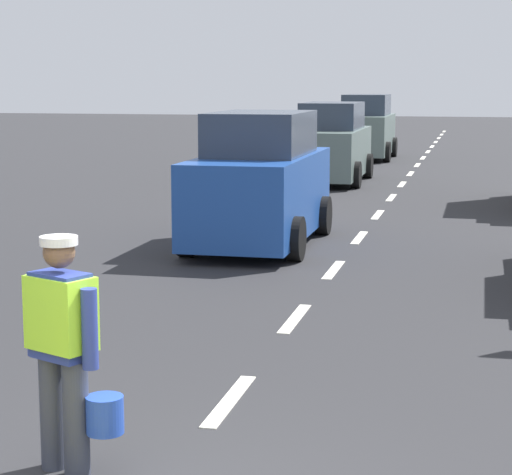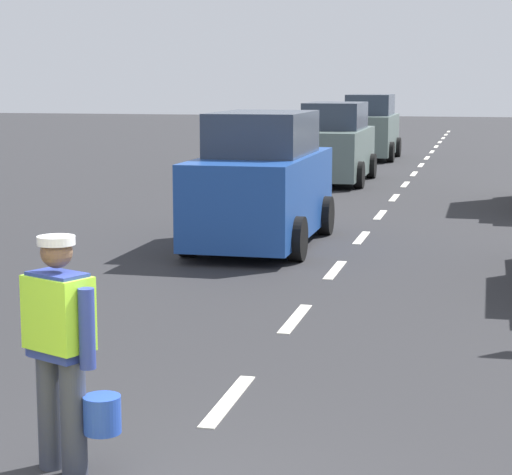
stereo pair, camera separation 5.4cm
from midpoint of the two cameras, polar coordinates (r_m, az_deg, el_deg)
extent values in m
plane|color=#28282B|center=(26.37, 8.70, 3.09)|extent=(96.00, 96.00, 0.00)
cube|color=silver|center=(8.56, -1.42, -9.37)|extent=(0.14, 1.40, 0.01)
cube|color=silver|center=(11.37, 2.42, -4.69)|extent=(0.14, 1.40, 0.01)
cube|color=silver|center=(14.26, 4.69, -1.88)|extent=(0.14, 1.40, 0.01)
cube|color=silver|center=(17.19, 6.19, -0.02)|extent=(0.14, 1.40, 0.01)
cube|color=silver|center=(20.14, 7.25, 1.30)|extent=(0.14, 1.40, 0.01)
cube|color=silver|center=(23.10, 8.04, 2.28)|extent=(0.14, 1.40, 0.01)
cube|color=silver|center=(26.08, 8.65, 3.04)|extent=(0.14, 1.40, 0.01)
cube|color=silver|center=(29.05, 9.13, 3.64)|extent=(0.14, 1.40, 0.01)
cube|color=silver|center=(32.03, 9.53, 4.13)|extent=(0.14, 1.40, 0.01)
cube|color=silver|center=(35.02, 9.86, 4.53)|extent=(0.14, 1.40, 0.01)
cube|color=silver|center=(38.00, 10.14, 4.88)|extent=(0.14, 1.40, 0.01)
cube|color=silver|center=(40.99, 10.37, 5.17)|extent=(0.14, 1.40, 0.01)
cube|color=silver|center=(43.98, 10.58, 5.42)|extent=(0.14, 1.40, 0.01)
cube|color=silver|center=(46.98, 10.76, 5.64)|extent=(0.14, 1.40, 0.01)
cube|color=silver|center=(49.97, 10.92, 5.84)|extent=(0.14, 1.40, 0.01)
cube|color=silver|center=(52.96, 11.06, 6.01)|extent=(0.14, 1.40, 0.01)
cylinder|color=#383D4C|center=(7.19, -11.55, -9.79)|extent=(0.18, 0.18, 0.82)
cylinder|color=#383D4C|center=(7.02, -10.25, -10.22)|extent=(0.18, 0.18, 0.82)
cube|color=navy|center=(6.91, -11.09, -4.43)|extent=(0.46, 0.38, 0.60)
cube|color=#A5EA33|center=(6.90, -11.09, -4.27)|extent=(0.53, 0.45, 0.51)
cylinder|color=navy|center=(7.13, -12.57, -4.47)|extent=(0.11, 0.11, 0.55)
cylinder|color=navy|center=(6.72, -9.49, -5.21)|extent=(0.11, 0.11, 0.55)
sphere|color=brown|center=(6.82, -11.20, -0.83)|extent=(0.22, 0.22, 0.22)
cylinder|color=silver|center=(6.81, -11.22, -0.17)|extent=(0.26, 0.26, 0.06)
cylinder|color=#2347B7|center=(6.95, -8.63, -10.04)|extent=(0.26, 0.26, 0.26)
cube|color=slate|center=(26.41, 4.60, 4.91)|extent=(1.63, 4.30, 1.23)
cube|color=#2D3847|center=(26.46, 4.67, 7.01)|extent=(1.44, 2.36, 0.70)
cylinder|color=black|center=(25.02, 6.03, 3.61)|extent=(0.22, 0.68, 0.68)
cylinder|color=black|center=(25.28, 2.26, 3.71)|extent=(0.22, 0.68, 0.68)
cylinder|color=black|center=(27.65, 6.73, 4.12)|extent=(0.22, 0.68, 0.68)
cylinder|color=black|center=(27.89, 3.30, 4.21)|extent=(0.22, 0.68, 0.68)
cube|color=slate|center=(34.33, 6.60, 5.92)|extent=(1.66, 3.97, 1.32)
cube|color=#2D3847|center=(34.38, 6.65, 7.61)|extent=(1.46, 2.18, 0.70)
cylinder|color=black|center=(33.05, 7.80, 4.90)|extent=(0.22, 0.68, 0.68)
cylinder|color=black|center=(33.25, 4.88, 4.98)|extent=(0.22, 0.68, 0.68)
cylinder|color=black|center=(35.49, 8.19, 5.18)|extent=(0.22, 0.68, 0.68)
cylinder|color=black|center=(35.68, 5.46, 5.25)|extent=(0.22, 0.68, 0.68)
cube|color=#1E4799|center=(16.30, 0.42, 2.48)|extent=(1.67, 4.27, 1.31)
cube|color=#2D3847|center=(16.32, 0.50, 6.02)|extent=(1.47, 2.35, 0.70)
cylinder|color=black|center=(14.91, 2.49, -0.07)|extent=(0.22, 0.68, 0.68)
cylinder|color=black|center=(15.32, -3.81, 0.16)|extent=(0.22, 0.68, 0.68)
cylinder|color=black|center=(17.49, 4.11, 1.28)|extent=(0.22, 0.68, 0.68)
cylinder|color=black|center=(17.84, -1.32, 1.45)|extent=(0.22, 0.68, 0.68)
camera|label=1|loc=(0.03, -89.85, 0.02)|focal=69.45mm
camera|label=2|loc=(0.03, 90.15, -0.02)|focal=69.45mm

